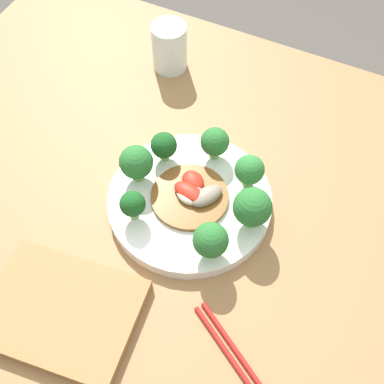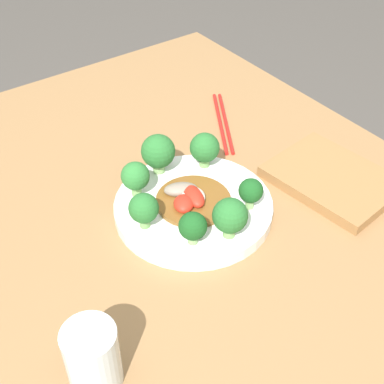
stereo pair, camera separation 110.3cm
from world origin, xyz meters
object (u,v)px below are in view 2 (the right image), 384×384
Objects in this scene: plate at (192,206)px; broccoli_northeast at (135,177)px; broccoli_southeast at (205,148)px; broccoli_west at (231,216)px; broccoli_southwest at (251,191)px; broccoli_northwest at (193,227)px; broccoli_north at (144,209)px; broccoli_east at (156,153)px; cutting_board at (333,179)px; chopsticks at (223,122)px; stirfry_center at (190,197)px; drinking_glass at (93,357)px.

broccoli_northeast reaches higher than plate.
broccoli_west is (-0.16, 0.07, 0.00)m from broccoli_southeast.
broccoli_southwest and broccoli_northwest have the same top height.
broccoli_southwest is 0.17m from broccoli_north.
cutting_board is at bearing -126.68° from broccoli_east.
broccoli_southwest is (-0.07, -0.07, 0.05)m from plate.
broccoli_southeast is 0.18m from broccoli_west.
broccoli_north reaches higher than cutting_board.
broccoli_northwest is (-0.08, 0.05, 0.04)m from plate.
broccoli_northwest is at bearing 88.01° from cutting_board.
broccoli_east is at bearing 110.23° from chopsticks.
stirfry_center is (0.01, -0.09, -0.03)m from broccoli_north.
chopsticks is (0.18, -0.30, -0.05)m from broccoli_north.
broccoli_southwest reaches higher than plate.
chopsticks is at bearing -58.88° from broccoli_north.
broccoli_west is at bearing 143.13° from chopsticks.
cutting_board is (-0.16, -0.31, -0.05)m from broccoli_northeast.
plate is 1.14× the size of cutting_board.
broccoli_west is at bearing -158.40° from broccoli_northeast.
broccoli_east reaches higher than stirfry_center.
drinking_glass is 0.61m from chopsticks.
broccoli_southwest is at bearing -71.79° from drinking_glass.
broccoli_southeast is at bearing -24.42° from broccoli_west.
plate is at bearing -136.57° from broccoli_northeast.
broccoli_east is 0.32m from cutting_board.
chopsticks is at bearing -29.72° from broccoli_southwest.
broccoli_southwest is 0.29m from chopsticks.
broccoli_southeast reaches higher than broccoli_southwest.
broccoli_southwest is at bearing 176.83° from broccoli_southeast.
plate is at bearing -56.92° from drinking_glass.
broccoli_west reaches higher than broccoli_northeast.
plate is 0.11m from broccoli_west.
broccoli_east is (0.10, -0.09, 0.01)m from broccoli_north.
broccoli_southwest is 0.76× the size of broccoli_east.
broccoli_north is at bearing 139.28° from broccoli_east.
stirfry_center is at bearing 45.91° from broccoli_southwest.
plate is 0.11m from broccoli_east.
broccoli_west is at bearing 92.40° from cutting_board.
stirfry_center is (-0.10, -0.00, -0.03)m from broccoli_east.
broccoli_north is at bearing 45.62° from broccoli_west.
broccoli_northwest is at bearing 144.83° from plate.
broccoli_northeast is at bearing 44.33° from broccoli_southwest.
stirfry_center is at bearing 70.43° from cutting_board.
chopsticks is (0.08, -0.21, -0.06)m from broccoli_east.
plate is 4.29× the size of broccoli_north.
broccoli_west is 0.94× the size of broccoli_east.
stirfry_center is at bearing -56.52° from drinking_glass.
chopsticks is (0.18, -0.21, -0.01)m from plate.
broccoli_north is at bearing 76.31° from cutting_board.
drinking_glass is at bearing 126.48° from chopsticks.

